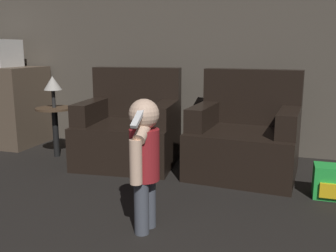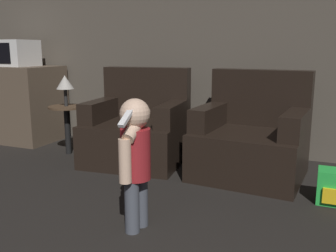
{
  "view_description": "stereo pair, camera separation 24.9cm",
  "coord_description": "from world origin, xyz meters",
  "px_view_note": "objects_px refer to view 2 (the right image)",
  "views": [
    {
      "loc": [
        0.6,
        0.51,
        1.1
      ],
      "look_at": [
        -0.22,
        3.14,
        0.53
      ],
      "focal_mm": 40.0,
      "sensor_mm": 36.0,
      "label": 1
    },
    {
      "loc": [
        0.83,
        0.6,
        1.1
      ],
      "look_at": [
        -0.22,
        3.14,
        0.53
      ],
      "focal_mm": 40.0,
      "sensor_mm": 36.0,
      "label": 2
    }
  ],
  "objects_px": {
    "armchair_right": "(251,140)",
    "lamp": "(65,83)",
    "person_toddler": "(135,154)",
    "armchair_left": "(138,130)",
    "microwave": "(14,53)"
  },
  "relations": [
    {
      "from": "person_toddler",
      "to": "lamp",
      "type": "distance_m",
      "value": 1.94
    },
    {
      "from": "lamp",
      "to": "person_toddler",
      "type": "bearing_deg",
      "value": -40.67
    },
    {
      "from": "armchair_right",
      "to": "person_toddler",
      "type": "distance_m",
      "value": 1.4
    },
    {
      "from": "armchair_left",
      "to": "person_toddler",
      "type": "height_order",
      "value": "armchair_left"
    },
    {
      "from": "armchair_left",
      "to": "armchair_right",
      "type": "xyz_separation_m",
      "value": [
        1.11,
        0.0,
        0.0
      ]
    },
    {
      "from": "lamp",
      "to": "microwave",
      "type": "bearing_deg",
      "value": 161.29
    },
    {
      "from": "armchair_right",
      "to": "lamp",
      "type": "height_order",
      "value": "armchair_right"
    },
    {
      "from": "armchair_left",
      "to": "person_toddler",
      "type": "bearing_deg",
      "value": -68.84
    },
    {
      "from": "armchair_right",
      "to": "person_toddler",
      "type": "xyz_separation_m",
      "value": [
        -0.46,
        -1.31,
        0.17
      ]
    },
    {
      "from": "armchair_right",
      "to": "person_toddler",
      "type": "relative_size",
      "value": 1.18
    },
    {
      "from": "armchair_left",
      "to": "lamp",
      "type": "distance_m",
      "value": 0.92
    },
    {
      "from": "microwave",
      "to": "lamp",
      "type": "xyz_separation_m",
      "value": [
        0.97,
        -0.33,
        -0.29
      ]
    },
    {
      "from": "armchair_left",
      "to": "armchair_right",
      "type": "relative_size",
      "value": 1.01
    },
    {
      "from": "armchair_right",
      "to": "microwave",
      "type": "distance_m",
      "value": 2.99
    },
    {
      "from": "armchair_left",
      "to": "armchair_right",
      "type": "distance_m",
      "value": 1.11
    }
  ]
}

